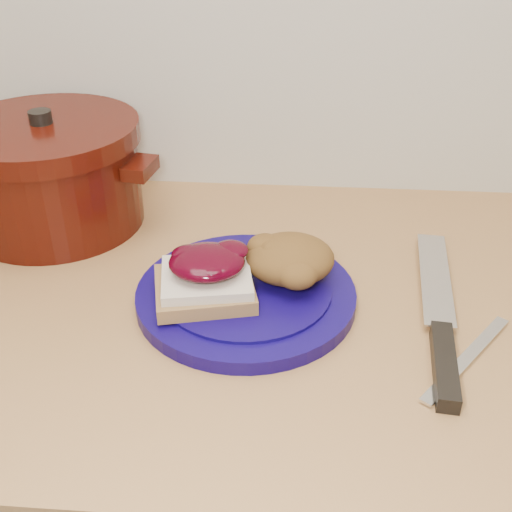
# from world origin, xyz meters

# --- Properties ---
(plate) EXTENTS (0.28, 0.28, 0.02)m
(plate) POSITION_xyz_m (0.02, 1.49, 0.91)
(plate) COLOR #0E054B
(plate) RESTS_ON wood_countertop
(sandwich) EXTENTS (0.13, 0.12, 0.05)m
(sandwich) POSITION_xyz_m (-0.02, 1.47, 0.94)
(sandwich) COLOR olive
(sandwich) RESTS_ON plate
(stuffing_mound) EXTENTS (0.11, 0.10, 0.05)m
(stuffing_mound) POSITION_xyz_m (0.07, 1.51, 0.95)
(stuffing_mound) COLOR brown
(stuffing_mound) RESTS_ON plate
(chef_knife) EXTENTS (0.06, 0.32, 0.02)m
(chef_knife) POSITION_xyz_m (0.23, 1.43, 0.91)
(chef_knife) COLOR black
(chef_knife) RESTS_ON wood_countertop
(butter_knife) EXTENTS (0.12, 0.14, 0.00)m
(butter_knife) POSITION_xyz_m (0.25, 1.40, 0.90)
(butter_knife) COLOR silver
(butter_knife) RESTS_ON wood_countertop
(dutch_oven) EXTENTS (0.30, 0.29, 0.16)m
(dutch_oven) POSITION_xyz_m (-0.26, 1.66, 0.97)
(dutch_oven) COLOR #360B05
(dutch_oven) RESTS_ON wood_countertop
(pepper_grinder) EXTENTS (0.07, 0.07, 0.13)m
(pepper_grinder) POSITION_xyz_m (-0.31, 1.68, 0.96)
(pepper_grinder) COLOR black
(pepper_grinder) RESTS_ON wood_countertop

